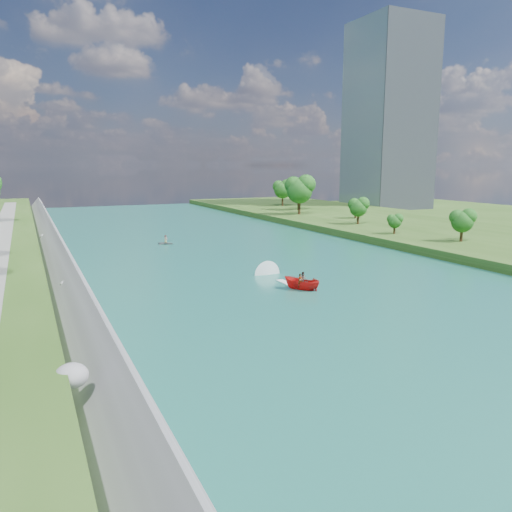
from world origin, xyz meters
name	(u,v)px	position (x,y,z in m)	size (l,w,h in m)	color
ground	(343,305)	(0.00, 0.00, 0.00)	(260.00, 260.00, 0.00)	#2D5119
river_water	(260,269)	(0.00, 20.00, 0.05)	(55.00, 240.00, 0.10)	#17584B
berm_east	(509,241)	(49.50, 20.00, 0.75)	(44.00, 240.00, 1.50)	#2D5119
riprap_bank	(60,275)	(-25.84, 18.95, 1.78)	(4.44, 236.00, 4.34)	slate
office_tower	(388,117)	(82.50, 95.00, 30.00)	(22.00, 22.00, 60.00)	gray
trees_east	(417,204)	(41.63, 35.29, 6.54)	(15.93, 145.65, 11.94)	#165418
motorboat	(295,281)	(-0.74, 8.60, 0.80)	(3.89, 18.95, 1.99)	red
raft	(166,242)	(-6.21, 46.56, 0.47)	(3.36, 3.21, 1.66)	#919499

